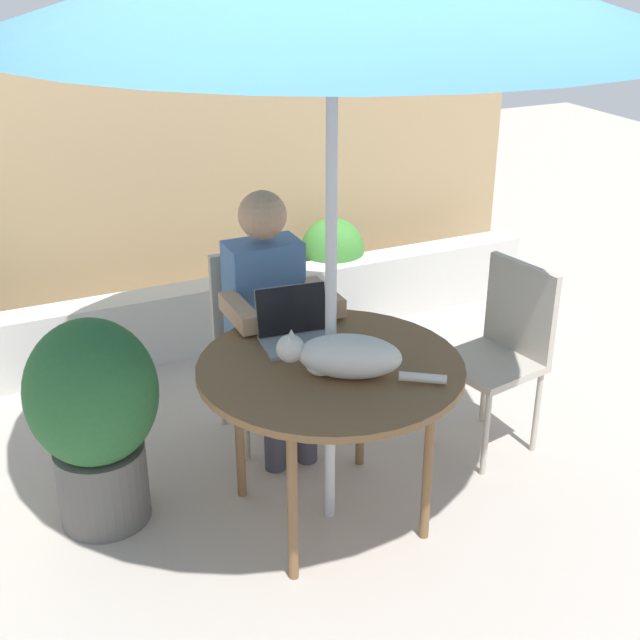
% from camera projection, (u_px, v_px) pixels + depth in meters
% --- Properties ---
extents(ground_plane, '(14.00, 14.00, 0.00)m').
position_uv_depth(ground_plane, '(330.00, 514.00, 3.71)').
color(ground_plane, '#ADA399').
extents(fence_back, '(4.82, 0.08, 1.80)m').
position_uv_depth(fence_back, '(167.00, 177.00, 5.26)').
color(fence_back, tan).
rests_on(fence_back, ground).
extents(planter_wall_low, '(4.33, 0.20, 0.41)m').
position_uv_depth(planter_wall_low, '(203.00, 317.00, 5.07)').
color(planter_wall_low, beige).
rests_on(planter_wall_low, ground).
extents(patio_table, '(1.07, 1.07, 0.73)m').
position_uv_depth(patio_table, '(330.00, 377.00, 3.43)').
color(patio_table, brown).
rests_on(patio_table, ground).
extents(chair_occupied, '(0.40, 0.40, 0.91)m').
position_uv_depth(chair_occupied, '(259.00, 329.00, 4.15)').
color(chair_occupied, '#B2A899').
rests_on(chair_occupied, ground).
extents(chair_empty, '(0.47, 0.47, 0.91)m').
position_uv_depth(chair_empty, '(504.00, 342.00, 4.02)').
color(chair_empty, '#B2A899').
rests_on(chair_empty, ground).
extents(person_seated, '(0.48, 0.48, 1.25)m').
position_uv_depth(person_seated, '(270.00, 309.00, 3.95)').
color(person_seated, '#4C72A5').
rests_on(person_seated, ground).
extents(laptop, '(0.32, 0.28, 0.21)m').
position_uv_depth(laptop, '(295.00, 326.00, 3.58)').
color(laptop, gray).
rests_on(laptop, patio_table).
extents(cat, '(0.56, 0.42, 0.17)m').
position_uv_depth(cat, '(343.00, 356.00, 3.28)').
color(cat, silver).
rests_on(cat, patio_table).
extents(potted_plant_near_fence, '(0.53, 0.53, 0.92)m').
position_uv_depth(potted_plant_near_fence, '(94.00, 413.00, 3.48)').
color(potted_plant_near_fence, '#595654').
rests_on(potted_plant_near_fence, ground).
extents(potted_plant_corner, '(0.40, 0.40, 0.63)m').
position_uv_depth(potted_plant_corner, '(332.00, 259.00, 5.50)').
color(potted_plant_corner, '#595654').
rests_on(potted_plant_corner, ground).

